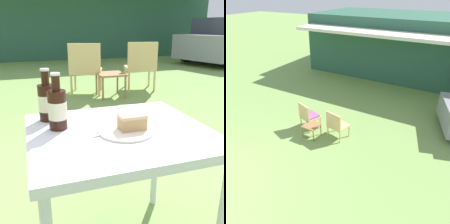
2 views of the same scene
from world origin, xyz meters
The scene contains 10 objects.
cabin_building centered at (1.87, 10.03, 1.37)m, with size 9.12×5.47×2.73m.
wicker_chair_cushioned centered at (0.59, 3.27, 0.46)m, with size 0.64×0.61×0.85m.
wicker_chair_plain centered at (1.58, 3.25, 0.47)m, with size 0.60×0.56×0.85m.
garden_side_table centered at (0.93, 2.96, 0.34)m, with size 0.42×0.43×0.39m.
patio_table centered at (0.00, 0.00, 0.61)m, with size 0.78×0.68×0.68m.
cake_on_plate centered at (0.03, -0.03, 0.71)m, with size 0.24×0.24×0.08m.
cola_bottle_near centered at (-0.28, 0.23, 0.78)m, with size 0.08×0.08×0.25m.
cola_bottle_far centered at (-0.25, 0.10, 0.78)m, with size 0.08×0.08×0.25m.
fork centered at (-0.05, -0.02, 0.69)m, with size 0.17×0.06×0.01m.
loose_bottle_cap centered at (0.07, -0.04, 0.69)m, with size 0.03×0.03×0.01m.
Camera 1 is at (-0.37, -1.00, 1.12)m, focal length 42.00 mm.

